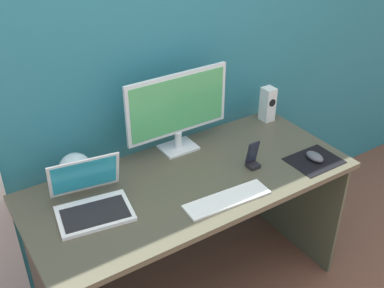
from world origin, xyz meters
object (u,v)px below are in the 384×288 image
(keyboard_external, at_px, (227,199))
(speaker_right, at_px, (268,104))
(monitor, at_px, (178,108))
(phone_in_dock, at_px, (253,158))
(mouse, at_px, (315,157))
(fishbowl, at_px, (76,169))
(laptop, at_px, (91,200))

(keyboard_external, bearing_deg, speaker_right, 40.47)
(monitor, distance_m, phone_in_dock, 0.44)
(monitor, relative_size, speaker_right, 2.82)
(speaker_right, relative_size, mouse, 1.97)
(fishbowl, distance_m, keyboard_external, 0.69)
(speaker_right, distance_m, keyboard_external, 0.79)
(fishbowl, height_order, keyboard_external, fishbowl)
(phone_in_dock, bearing_deg, speaker_right, 41.44)
(speaker_right, height_order, keyboard_external, speaker_right)
(keyboard_external, bearing_deg, monitor, 88.42)
(mouse, bearing_deg, keyboard_external, -176.57)
(speaker_right, height_order, fishbowl, speaker_right)
(fishbowl, height_order, phone_in_dock, fishbowl)
(keyboard_external, height_order, phone_in_dock, phone_in_dock)
(fishbowl, relative_size, phone_in_dock, 1.10)
(keyboard_external, relative_size, mouse, 3.95)
(laptop, distance_m, keyboard_external, 0.58)
(phone_in_dock, bearing_deg, monitor, 122.44)
(phone_in_dock, bearing_deg, mouse, -22.50)
(fishbowl, xyz_separation_m, mouse, (1.05, -0.46, -0.05))
(fishbowl, bearing_deg, phone_in_dock, -23.97)
(keyboard_external, bearing_deg, fishbowl, 139.84)
(laptop, distance_m, mouse, 1.09)
(speaker_right, height_order, laptop, laptop)
(mouse, xyz_separation_m, phone_in_dock, (-0.29, 0.12, 0.03))
(laptop, xyz_separation_m, phone_in_dock, (0.77, -0.12, 0.00))
(speaker_right, xyz_separation_m, keyboard_external, (-0.63, -0.47, -0.09))
(monitor, xyz_separation_m, keyboard_external, (-0.04, -0.48, -0.23))
(mouse, distance_m, phone_in_dock, 0.32)
(speaker_right, relative_size, keyboard_external, 0.50)
(speaker_right, distance_m, fishbowl, 1.13)
(speaker_right, relative_size, laptop, 0.57)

